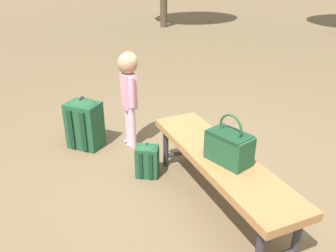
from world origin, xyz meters
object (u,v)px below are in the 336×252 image
object	(u,v)px
handbag	(229,146)
backpack_small	(147,159)
park_bench	(220,162)
backpack_large	(84,122)
child_standing	(129,85)

from	to	relation	value
handbag	backpack_small	xyz separation A→B (m)	(0.69, 0.39, -0.41)
park_bench	backpack_large	bearing A→B (deg)	30.51
backpack_small	handbag	bearing A→B (deg)	-150.63
child_standing	handbag	bearing A→B (deg)	-164.74
backpack_large	backpack_small	distance (m)	0.87
handbag	child_standing	distance (m)	1.38
handbag	child_standing	size ratio (longest dim) A/B	0.38
park_bench	handbag	size ratio (longest dim) A/B	4.39
park_bench	backpack_large	distance (m)	1.58
handbag	backpack_small	bearing A→B (deg)	29.37
handbag	backpack_small	world-z (taller)	handbag
backpack_small	park_bench	bearing A→B (deg)	-147.59
handbag	child_standing	world-z (taller)	child_standing
backpack_large	park_bench	bearing A→B (deg)	-149.49
backpack_small	child_standing	bearing A→B (deg)	-2.54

